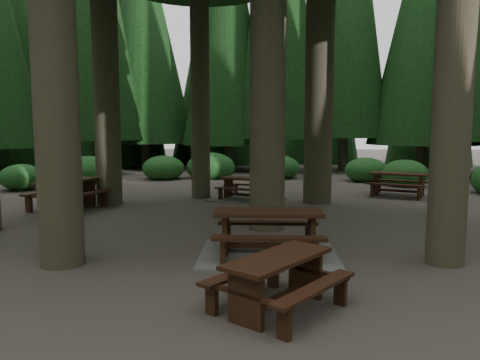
# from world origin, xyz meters

# --- Properties ---
(ground) EXTENTS (80.00, 80.00, 0.00)m
(ground) POSITION_xyz_m (0.00, 0.00, 0.00)
(ground) COLOR #4E4540
(ground) RESTS_ON ground
(picnic_table_a) EXTENTS (2.61, 2.17, 0.87)m
(picnic_table_a) POSITION_xyz_m (0.84, -2.22, 0.31)
(picnic_table_a) COLOR gray
(picnic_table_a) RESTS_ON ground
(picnic_table_b) EXTENTS (2.22, 2.45, 0.88)m
(picnic_table_b) POSITION_xyz_m (-5.08, 2.41, 0.58)
(picnic_table_b) COLOR #361B10
(picnic_table_b) RESTS_ON ground
(picnic_table_c) EXTENTS (2.72, 2.51, 0.74)m
(picnic_table_c) POSITION_xyz_m (0.10, 4.58, 0.25)
(picnic_table_c) COLOR gray
(picnic_table_c) RESTS_ON ground
(picnic_table_d) EXTENTS (2.36, 2.17, 0.82)m
(picnic_table_d) POSITION_xyz_m (5.37, 5.72, 0.55)
(picnic_table_d) COLOR #361B10
(picnic_table_d) RESTS_ON ground
(picnic_table_e) EXTENTS (2.11, 2.19, 0.74)m
(picnic_table_e) POSITION_xyz_m (0.98, -4.83, 0.49)
(picnic_table_e) COLOR #361B10
(picnic_table_e) RESTS_ON ground
(shrub_ring) EXTENTS (23.86, 24.64, 1.49)m
(shrub_ring) POSITION_xyz_m (0.70, 0.75, 0.40)
(shrub_ring) COLOR #216126
(shrub_ring) RESTS_ON ground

